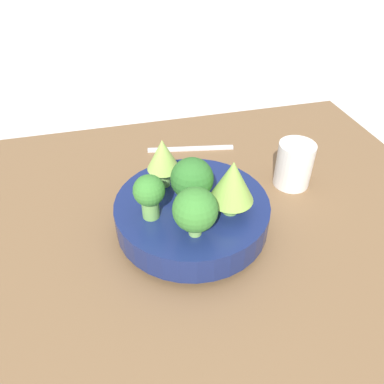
{
  "coord_description": "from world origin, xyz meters",
  "views": [
    {
      "loc": [
        0.13,
        0.47,
        0.48
      ],
      "look_at": [
        0.02,
        0.04,
        0.12
      ],
      "focal_mm": 35.0,
      "sensor_mm": 36.0,
      "label": 1
    }
  ],
  "objects": [
    {
      "name": "ground_plane",
      "position": [
        0.0,
        0.0,
        0.0
      ],
      "size": [
        6.0,
        6.0,
        0.0
      ],
      "primitive_type": "plane",
      "color": "silver"
    },
    {
      "name": "table",
      "position": [
        0.0,
        0.0,
        0.02
      ],
      "size": [
        0.93,
        0.7,
        0.04
      ],
      "color": "brown",
      "rests_on": "ground_plane"
    },
    {
      "name": "bowl",
      "position": [
        0.02,
        0.04,
        0.07
      ],
      "size": [
        0.25,
        0.25,
        0.06
      ],
      "color": "navy",
      "rests_on": "table"
    },
    {
      "name": "romanesco_piece_near",
      "position": [
        0.05,
        -0.02,
        0.15
      ],
      "size": [
        0.05,
        0.05,
        0.09
      ],
      "color": "#7AB256",
      "rests_on": "bowl"
    },
    {
      "name": "broccoli_floret_right",
      "position": [
        0.09,
        0.05,
        0.14
      ],
      "size": [
        0.05,
        0.05,
        0.07
      ],
      "color": "#6BA34C",
      "rests_on": "bowl"
    },
    {
      "name": "broccoli_floret_center",
      "position": [
        0.02,
        0.04,
        0.14
      ],
      "size": [
        0.07,
        0.07,
        0.08
      ],
      "color": "#609347",
      "rests_on": "bowl"
    },
    {
      "name": "broccoli_floret_back",
      "position": [
        0.03,
        0.1,
        0.14
      ],
      "size": [
        0.06,
        0.06,
        0.08
      ],
      "color": "#7AB256",
      "rests_on": "bowl"
    },
    {
      "name": "romanesco_piece_far",
      "position": [
        -0.03,
        0.07,
        0.15
      ],
      "size": [
        0.07,
        0.07,
        0.09
      ],
      "color": "#6BA34C",
      "rests_on": "bowl"
    },
    {
      "name": "cup",
      "position": [
        -0.2,
        -0.04,
        0.08
      ],
      "size": [
        0.07,
        0.07,
        0.09
      ],
      "color": "silver",
      "rests_on": "table"
    },
    {
      "name": "fork",
      "position": [
        -0.04,
        -0.2,
        0.04
      ],
      "size": [
        0.19,
        0.04,
        0.01
      ],
      "color": "silver",
      "rests_on": "table"
    }
  ]
}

